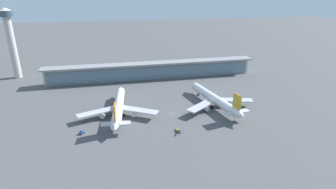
% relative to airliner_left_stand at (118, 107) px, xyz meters
% --- Properties ---
extents(ground_plane, '(1200.00, 1200.00, 0.00)m').
position_rel_airliner_left_stand_xyz_m(ground_plane, '(34.47, -5.62, -5.59)').
color(ground_plane, '#515154').
extents(airliner_left_stand, '(51.01, 66.71, 17.76)m').
position_rel_airliner_left_stand_xyz_m(airliner_left_stand, '(0.00, 0.00, 0.00)').
color(airliner_left_stand, white).
rests_on(airliner_left_stand, ground).
extents(airliner_centre_stand, '(50.55, 66.47, 17.76)m').
position_rel_airliner_left_stand_xyz_m(airliner_centre_stand, '(65.54, -1.17, 0.00)').
color(airliner_centre_stand, white).
rests_on(airliner_centre_stand, ground).
extents(service_truck_near_nose_blue, '(3.09, 3.31, 2.05)m').
position_rel_airliner_left_stand_xyz_m(service_truck_near_nose_blue, '(-21.88, -20.41, -4.72)').
color(service_truck_near_nose_blue, '#234C9E').
rests_on(service_truck_near_nose_blue, ground).
extents(service_truck_under_wing_blue, '(2.96, 3.33, 2.05)m').
position_rel_airliner_left_stand_xyz_m(service_truck_under_wing_blue, '(52.50, 0.30, -4.72)').
color(service_truck_under_wing_blue, '#234C9E').
rests_on(service_truck_under_wing_blue, ground).
extents(service_truck_mid_apron_olive, '(1.98, 6.82, 2.70)m').
position_rel_airliner_left_stand_xyz_m(service_truck_mid_apron_olive, '(31.87, -29.77, -4.78)').
color(service_truck_mid_apron_olive, olive).
rests_on(service_truck_mid_apron_olive, ground).
extents(terminal_building, '(188.66, 12.80, 15.20)m').
position_rel_airliner_left_stand_xyz_m(terminal_building, '(34.47, 72.60, 2.27)').
color(terminal_building, beige).
rests_on(terminal_building, ground).
extents(control_tower, '(12.00, 12.00, 66.95)m').
position_rel_airliner_left_stand_xyz_m(control_tower, '(-86.50, 102.44, 30.99)').
color(control_tower, beige).
rests_on(control_tower, ground).
extents(safety_cone_alpha, '(0.62, 0.62, 0.70)m').
position_rel_airliner_left_stand_xyz_m(safety_cone_alpha, '(-12.71, -23.71, -5.28)').
color(safety_cone_alpha, orange).
rests_on(safety_cone_alpha, ground).
extents(safety_cone_bravo, '(0.62, 0.62, 0.70)m').
position_rel_airliner_left_stand_xyz_m(safety_cone_bravo, '(-11.37, -21.68, -5.28)').
color(safety_cone_bravo, orange).
rests_on(safety_cone_bravo, ground).
extents(safety_cone_charlie, '(0.62, 0.62, 0.70)m').
position_rel_airliner_left_stand_xyz_m(safety_cone_charlie, '(16.00, -21.20, -5.28)').
color(safety_cone_charlie, orange).
rests_on(safety_cone_charlie, ground).
extents(safety_cone_delta, '(0.62, 0.62, 0.70)m').
position_rel_airliner_left_stand_xyz_m(safety_cone_delta, '(-14.87, -22.96, -5.28)').
color(safety_cone_delta, orange).
rests_on(safety_cone_delta, ground).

